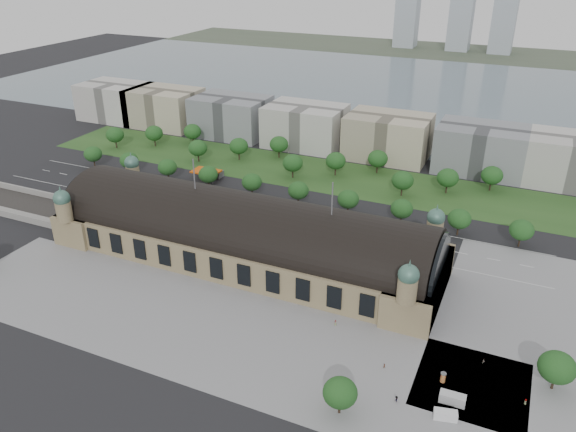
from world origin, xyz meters
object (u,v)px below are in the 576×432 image
at_px(traffic_car_5, 417,236).
at_px(parked_car_1, 143,206).
at_px(parked_car_3, 143,202).
at_px(van_south, 444,415).
at_px(traffic_car_2, 182,196).
at_px(pedestrian_1, 384,366).
at_px(bus_west, 243,219).
at_px(parked_car_0, 136,201).
at_px(pedestrian_0, 335,323).
at_px(bus_east, 358,237).
at_px(pedestrian_2, 484,361).
at_px(parked_car_5, 189,214).
at_px(bus_mid, 268,224).
at_px(advertising_column, 443,377).
at_px(traffic_car_3, 247,204).
at_px(parked_car_2, 162,211).
at_px(parked_car_6, 233,221).
at_px(parked_car_4, 194,217).
at_px(traffic_car_0, 104,180).
at_px(pedestrian_4, 396,399).
at_px(pedestrian_5, 525,402).
at_px(van_east, 451,399).
at_px(petrol_station, 211,173).
at_px(traffic_car_4, 265,220).
at_px(traffic_car_6, 422,257).

relative_size(traffic_car_5, parked_car_1, 0.90).
xyz_separation_m(parked_car_3, van_south, (151.53, -75.82, 0.40)).
xyz_separation_m(traffic_car_5, parked_car_1, (-121.28, -22.30, -0.05)).
height_order(traffic_car_2, pedestrian_1, pedestrian_1).
relative_size(parked_car_3, bus_west, 0.43).
bearing_deg(parked_car_0, pedestrian_0, 36.27).
relative_size(bus_east, pedestrian_2, 5.74).
xyz_separation_m(traffic_car_2, bus_east, (89.73, -6.34, 0.75)).
xyz_separation_m(parked_car_5, pedestrian_0, (86.29, -48.21, 0.20)).
bearing_deg(bus_mid, traffic_car_2, 82.94).
bearing_deg(advertising_column, traffic_car_5, 107.17).
distance_m(traffic_car_3, parked_car_2, 38.76).
height_order(parked_car_0, parked_car_6, parked_car_6).
relative_size(parked_car_4, advertising_column, 1.42).
xyz_separation_m(traffic_car_0, pedestrian_4, (174.07, -88.87, 0.20)).
bearing_deg(parked_car_1, traffic_car_3, 96.00).
bearing_deg(traffic_car_2, pedestrian_0, 56.12).
bearing_deg(van_south, traffic_car_0, 141.68).
height_order(traffic_car_2, parked_car_1, traffic_car_2).
relative_size(parked_car_0, parked_car_2, 1.04).
xyz_separation_m(pedestrian_0, pedestrian_1, (19.53, -13.17, -0.11)).
height_order(traffic_car_0, parked_car_6, parked_car_6).
bearing_deg(pedestrian_5, parked_car_2, -122.93).
xyz_separation_m(traffic_car_5, advertising_column, (24.97, -80.85, 0.81)).
relative_size(bus_west, van_east, 1.65).
bearing_deg(pedestrian_0, parked_car_1, 162.15).
distance_m(parked_car_6, pedestrian_2, 121.35).
distance_m(traffic_car_2, pedestrian_1, 142.78).
xyz_separation_m(petrol_station, parked_car_0, (-16.62, -40.50, -2.19)).
xyz_separation_m(traffic_car_4, parked_car_5, (-32.95, -9.12, -0.02)).
xyz_separation_m(traffic_car_3, pedestrian_5, (125.23, -80.13, 0.19)).
bearing_deg(bus_east, traffic_car_5, -61.61).
height_order(advertising_column, pedestrian_5, advertising_column).
relative_size(traffic_car_3, parked_car_5, 0.91).
height_order(traffic_car_5, pedestrian_0, pedestrian_0).
bearing_deg(pedestrian_1, parked_car_0, 85.40).
xyz_separation_m(pedestrian_4, pedestrian_5, (31.22, 13.07, -0.09)).
xyz_separation_m(bus_east, pedestrian_5, (68.05, -69.18, -0.64)).
bearing_deg(pedestrian_5, parked_car_4, -125.19).
xyz_separation_m(traffic_car_6, pedestrian_1, (3.26, -66.57, 0.05)).
bearing_deg(pedestrian_5, traffic_car_3, -135.24).
relative_size(petrol_station, van_south, 2.22).
bearing_deg(advertising_column, pedestrian_0, 161.56).
relative_size(traffic_car_2, parked_car_0, 1.21).
bearing_deg(parked_car_2, traffic_car_0, -138.52).
height_order(traffic_car_0, parked_car_0, traffic_car_0).
distance_m(petrol_station, van_east, 177.65).
distance_m(advertising_column, pedestrian_5, 21.42).
xyz_separation_m(parked_car_0, bus_mid, (67.61, 2.21, 0.99)).
distance_m(traffic_car_0, parked_car_6, 83.94).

